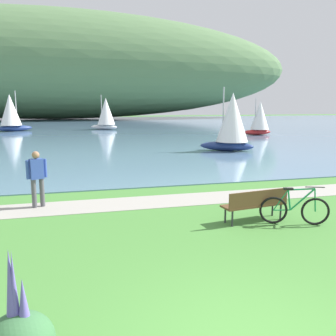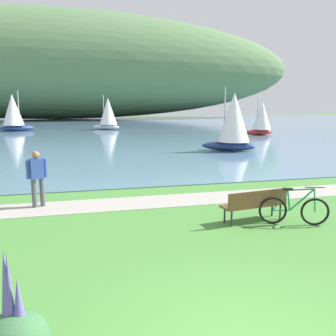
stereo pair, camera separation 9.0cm
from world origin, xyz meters
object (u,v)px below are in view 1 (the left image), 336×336
object	(u,v)px
sailboat_mid_bay	(11,112)
sailboat_far_off	(260,118)
person_at_shoreline	(37,176)
park_bench_near_camera	(256,203)
sailboat_nearest_to_shore	(106,113)
bicycle_leaning_near_bench	(294,209)
sailboat_toward_hillside	(232,121)

from	to	relation	value
sailboat_mid_bay	sailboat_far_off	size ratio (longest dim) A/B	1.25
person_at_shoreline	park_bench_near_camera	bearing A→B (deg)	-26.55
park_bench_near_camera	sailboat_far_off	size ratio (longest dim) A/B	0.50
park_bench_near_camera	sailboat_nearest_to_shore	size ratio (longest dim) A/B	0.44
sailboat_nearest_to_shore	sailboat_far_off	bearing A→B (deg)	-38.93
park_bench_near_camera	person_at_shoreline	size ratio (longest dim) A/B	1.08
bicycle_leaning_near_bench	person_at_shoreline	size ratio (longest dim) A/B	0.98
bicycle_leaning_near_bench	person_at_shoreline	bearing A→B (deg)	153.53
sailboat_nearest_to_shore	sailboat_far_off	size ratio (longest dim) A/B	1.14
sailboat_toward_hillside	person_at_shoreline	bearing A→B (deg)	-135.93
park_bench_near_camera	sailboat_toward_hillside	bearing A→B (deg)	68.37
park_bench_near_camera	sailboat_far_off	xyz separation A→B (m)	(13.52, 24.82, 1.27)
sailboat_nearest_to_shore	sailboat_toward_hillside	size ratio (longest dim) A/B	1.02
bicycle_leaning_near_bench	sailboat_mid_bay	bearing A→B (deg)	109.08
person_at_shoreline	sailboat_far_off	distance (m)	29.20
bicycle_leaning_near_bench	sailboat_nearest_to_shore	bearing A→B (deg)	92.97
park_bench_near_camera	person_at_shoreline	world-z (taller)	person_at_shoreline
sailboat_nearest_to_shore	sailboat_far_off	distance (m)	18.72
sailboat_mid_bay	bicycle_leaning_near_bench	bearing A→B (deg)	-70.92
park_bench_near_camera	sailboat_toward_hillside	world-z (taller)	sailboat_toward_hillside
park_bench_near_camera	bicycle_leaning_near_bench	xyz separation A→B (m)	(0.88, -0.43, -0.12)
person_at_shoreline	sailboat_mid_bay	xyz separation A→B (m)	(-6.17, 33.59, 1.25)
bicycle_leaning_near_bench	person_at_shoreline	distance (m)	7.37
person_at_shoreline	sailboat_nearest_to_shore	size ratio (longest dim) A/B	0.40
bicycle_leaning_near_bench	sailboat_toward_hillside	distance (m)	14.80
sailboat_mid_bay	park_bench_near_camera	bearing A→B (deg)	-71.95
sailboat_toward_hillside	park_bench_near_camera	bearing A→B (deg)	-111.63
person_at_shoreline	sailboat_toward_hillside	world-z (taller)	sailboat_toward_hillside
sailboat_mid_bay	sailboat_toward_hillside	world-z (taller)	sailboat_mid_bay
sailboat_nearest_to_shore	person_at_shoreline	bearing A→B (deg)	-97.86
person_at_shoreline	sailboat_nearest_to_shore	world-z (taller)	sailboat_nearest_to_shore
person_at_shoreline	sailboat_far_off	xyz separation A→B (m)	(19.22, 21.97, 0.82)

